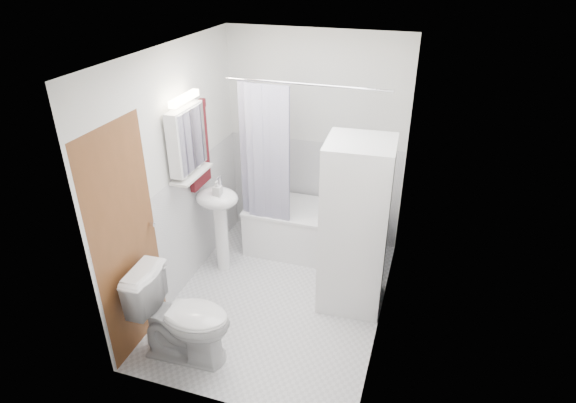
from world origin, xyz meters
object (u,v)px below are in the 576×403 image
(bathtub, at_px, (310,228))
(washer_dryer, at_px, (355,227))
(sink, at_px, (218,211))
(toilet, at_px, (183,317))

(bathtub, height_order, washer_dryer, washer_dryer)
(bathtub, xyz_separation_m, washer_dryer, (0.61, -0.70, 0.54))
(sink, distance_m, washer_dryer, 1.44)
(bathtub, distance_m, toilet, 1.95)
(sink, xyz_separation_m, washer_dryer, (1.43, -0.10, 0.13))
(sink, height_order, washer_dryer, washer_dryer)
(washer_dryer, xyz_separation_m, toilet, (-1.19, -1.15, -0.43))
(sink, relative_size, toilet, 1.26)
(washer_dryer, relative_size, toilet, 2.02)
(toilet, bearing_deg, washer_dryer, -48.15)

